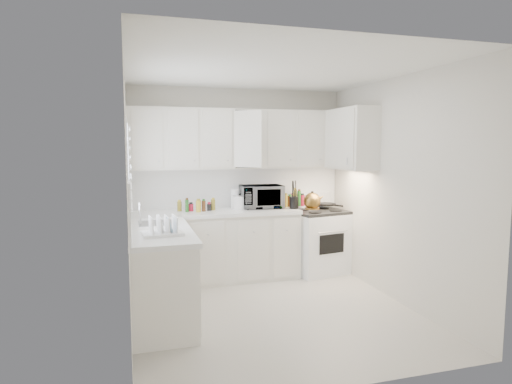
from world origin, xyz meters
name	(u,v)px	position (x,y,z in m)	size (l,w,h in m)	color
floor	(274,312)	(0.00, 0.00, 0.00)	(3.20, 3.20, 0.00)	#BCB7AC
ceiling	(275,69)	(0.00, 0.00, 2.60)	(3.20, 3.20, 0.00)	white
wall_back	(238,182)	(0.00, 1.60, 1.30)	(3.00, 3.00, 0.00)	beige
wall_front	(345,218)	(0.00, -1.60, 1.30)	(3.00, 3.00, 0.00)	beige
wall_left	(128,199)	(-1.50, 0.00, 1.30)	(3.20, 3.20, 0.00)	beige
wall_right	(397,190)	(1.50, 0.00, 1.30)	(3.20, 3.20, 0.00)	beige
window_blinds	(129,171)	(-1.48, 0.35, 1.55)	(0.06, 0.96, 1.06)	white
lower_cabinets_back	(216,247)	(-0.39, 1.30, 0.45)	(2.22, 0.60, 0.90)	beige
lower_cabinets_left	(160,275)	(-1.20, 0.20, 0.45)	(0.60, 1.60, 0.90)	beige
countertop_back	(216,213)	(-0.39, 1.29, 0.93)	(2.24, 0.64, 0.05)	silver
countertop_left	(160,231)	(-1.19, 0.20, 0.93)	(0.64, 1.62, 0.05)	silver
backsplash_back	(239,187)	(0.00, 1.59, 1.23)	(2.98, 0.02, 0.55)	silver
backsplash_left	(129,204)	(-1.49, 0.20, 1.23)	(0.02, 1.60, 0.55)	silver
upper_cabinets_back	(241,168)	(0.00, 1.44, 1.50)	(3.00, 0.33, 0.80)	beige
upper_cabinets_right	(350,169)	(1.33, 0.82, 1.50)	(0.33, 0.90, 0.80)	beige
sink	(158,213)	(-1.19, 0.55, 1.07)	(0.42, 0.38, 0.30)	gray
stove	(319,233)	(1.10, 1.26, 0.57)	(0.74, 0.61, 1.14)	white
tea_kettle	(312,200)	(0.92, 1.10, 1.07)	(0.29, 0.25, 0.27)	olive
frying_pan	(326,204)	(1.28, 1.42, 0.97)	(0.28, 0.47, 0.04)	black
microwave	(261,194)	(0.27, 1.37, 1.14)	(0.57, 0.32, 0.39)	gray
rice_cooker	(240,201)	(-0.04, 1.35, 1.06)	(0.22, 0.22, 0.22)	white
paper_towel	(235,199)	(-0.09, 1.43, 1.08)	(0.12, 0.12, 0.27)	white
utensil_crock	(294,194)	(0.68, 1.18, 1.15)	(0.13, 0.13, 0.40)	black
dish_rack	(162,224)	(-1.19, -0.13, 1.06)	(0.38, 0.29, 0.21)	white
spice_left_0	(180,206)	(-0.85, 1.42, 1.02)	(0.06, 0.06, 0.13)	olive
spice_left_1	(186,207)	(-0.78, 1.33, 1.02)	(0.06, 0.06, 0.13)	#256622
spice_left_2	(191,205)	(-0.70, 1.42, 1.02)	(0.06, 0.06, 0.13)	red
spice_left_3	(197,206)	(-0.62, 1.33, 1.02)	(0.06, 0.06, 0.13)	gold
spice_left_4	(202,205)	(-0.55, 1.42, 1.02)	(0.06, 0.06, 0.13)	#543118
spice_left_5	(209,206)	(-0.47, 1.33, 1.02)	(0.06, 0.06, 0.13)	black
spice_left_6	(213,205)	(-0.40, 1.42, 1.02)	(0.06, 0.06, 0.13)	olive
sauce_right_0	(280,200)	(0.58, 1.46, 1.05)	(0.06, 0.06, 0.19)	red
sauce_right_1	(285,200)	(0.64, 1.40, 1.05)	(0.06, 0.06, 0.19)	gold
sauce_right_2	(287,199)	(0.69, 1.46, 1.05)	(0.06, 0.06, 0.19)	#543118
sauce_right_3	(293,200)	(0.74, 1.40, 1.05)	(0.06, 0.06, 0.19)	black
sauce_right_4	(295,199)	(0.80, 1.46, 1.05)	(0.06, 0.06, 0.19)	olive
sauce_right_5	(300,199)	(0.85, 1.40, 1.05)	(0.06, 0.06, 0.19)	#256622
sauce_right_6	(302,199)	(0.91, 1.46, 1.05)	(0.06, 0.06, 0.19)	red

